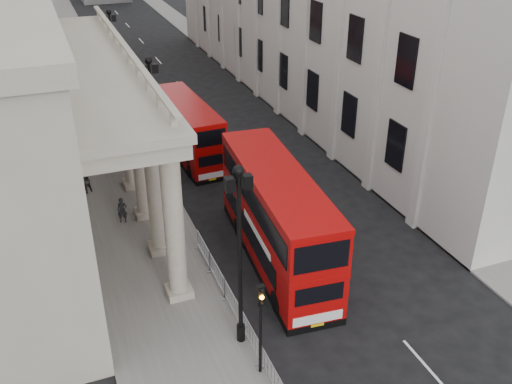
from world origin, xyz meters
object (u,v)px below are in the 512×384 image
object	(u,v)px
lamp_post_mid	(153,113)
pedestrian_a	(122,210)
bus_near	(277,216)
pedestrian_b	(84,180)
lamp_post_north	(113,52)
pedestrian_c	(122,156)
bus_far	(189,129)
lamp_post_south	(240,247)
traffic_light	(261,314)

from	to	relation	value
lamp_post_mid	pedestrian_a	world-z (taller)	lamp_post_mid
bus_near	pedestrian_b	distance (m)	14.02
lamp_post_north	pedestrian_c	xyz separation A→B (m)	(-1.80, -12.76, -4.01)
bus_near	lamp_post_mid	bearing A→B (deg)	114.14
lamp_post_mid	lamp_post_north	size ratio (longest dim) A/B	1.00
bus_far	pedestrian_b	bearing A→B (deg)	-160.02
lamp_post_south	bus_near	size ratio (longest dim) A/B	0.70
pedestrian_a	pedestrian_b	bearing A→B (deg)	122.59
lamp_post_south	pedestrian_b	distance (m)	17.32
bus_near	pedestrian_b	bearing A→B (deg)	132.33
lamp_post_mid	traffic_light	xyz separation A→B (m)	(0.10, -18.02, -1.80)
lamp_post_mid	bus_far	xyz separation A→B (m)	(3.06, 3.47, -2.76)
lamp_post_north	bus_far	distance (m)	13.19
bus_near	pedestrian_c	xyz separation A→B (m)	(-5.63, 14.05, -1.73)
bus_far	pedestrian_c	bearing A→B (deg)	179.79
lamp_post_mid	pedestrian_a	size ratio (longest dim) A/B	5.42
pedestrian_b	bus_near	bearing A→B (deg)	96.83
pedestrian_c	lamp_post_north	bearing A→B (deg)	109.91
lamp_post_south	bus_far	xyz separation A→B (m)	(3.06, 19.47, -2.76)
bus_far	pedestrian_a	size ratio (longest dim) A/B	6.28
bus_near	bus_far	size ratio (longest dim) A/B	1.23
pedestrian_a	pedestrian_c	bearing A→B (deg)	93.39
lamp_post_mid	bus_far	world-z (taller)	lamp_post_mid
pedestrian_b	pedestrian_c	bearing A→B (deg)	-164.34
lamp_post_south	bus_far	bearing A→B (deg)	81.08
bus_far	pedestrian_c	distance (m)	5.02
lamp_post_south	lamp_post_north	xyz separation A→B (m)	(0.00, 32.00, 0.00)
lamp_post_north	bus_far	xyz separation A→B (m)	(3.06, -12.53, -2.76)
lamp_post_south	pedestrian_a	xyz separation A→B (m)	(-3.07, 11.69, -4.02)
traffic_light	pedestrian_a	world-z (taller)	traffic_light
traffic_light	pedestrian_c	world-z (taller)	traffic_light
lamp_post_south	traffic_light	bearing A→B (deg)	-87.16
bus_near	pedestrian_a	xyz separation A→B (m)	(-6.90, 6.50, -1.74)
traffic_light	bus_far	world-z (taller)	traffic_light
lamp_post_north	pedestrian_b	bearing A→B (deg)	-106.52
bus_near	pedestrian_a	bearing A→B (deg)	141.32
lamp_post_south	bus_near	bearing A→B (deg)	53.58
traffic_light	lamp_post_south	bearing A→B (deg)	92.84
lamp_post_south	bus_near	distance (m)	6.84
lamp_post_south	lamp_post_north	distance (m)	32.00
lamp_post_mid	traffic_light	world-z (taller)	lamp_post_mid
pedestrian_b	pedestrian_c	xyz separation A→B (m)	(2.88, 3.04, -0.10)
lamp_post_south	lamp_post_mid	bearing A→B (deg)	90.00
bus_far	pedestrian_a	xyz separation A→B (m)	(-6.12, -7.78, -1.27)
traffic_light	pedestrian_b	size ratio (longest dim) A/B	2.44
pedestrian_c	pedestrian_a	bearing A→B (deg)	-71.54
lamp_post_mid	bus_near	size ratio (longest dim) A/B	0.70
pedestrian_b	pedestrian_c	size ratio (longest dim) A/B	1.13
pedestrian_b	lamp_post_north	bearing A→B (deg)	-137.39
lamp_post_south	traffic_light	size ratio (longest dim) A/B	1.93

